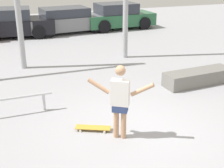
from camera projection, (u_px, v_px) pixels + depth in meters
ground_plane at (136, 129)px, 6.98m from camera, size 36.00×36.00×0.00m
skateboarder at (120, 99)px, 6.35m from camera, size 1.21×0.81×1.61m
skateboard at (93, 128)px, 6.92m from camera, size 0.80×0.53×0.08m
grind_box at (198, 77)px, 9.53m from camera, size 2.27×0.79×0.43m
grind_rail at (4, 102)px, 7.44m from camera, size 2.31×0.10×0.48m
parked_car_black at (9, 23)px, 15.46m from camera, size 4.44×2.27×1.41m
parked_car_grey at (67, 20)px, 16.49m from camera, size 4.45×2.24×1.30m
parked_car_green at (118, 16)px, 17.45m from camera, size 3.99×2.05×1.41m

